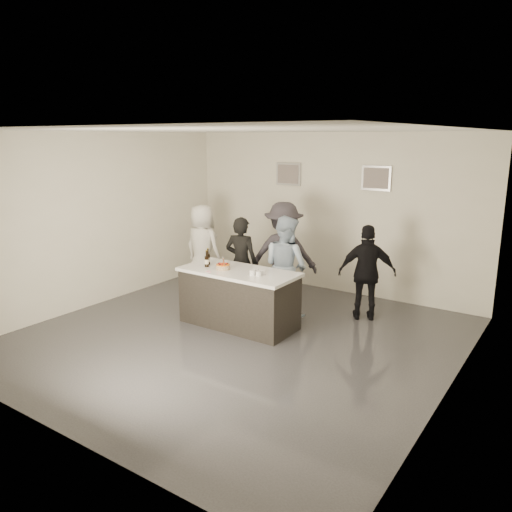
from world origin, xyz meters
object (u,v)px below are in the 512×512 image
person_guest_left (203,248)px  person_guest_right (367,273)px  beer_bottle_a (208,257)px  person_main_black (241,262)px  person_main_blue (286,266)px  cake (223,267)px  beer_bottle_b (207,259)px  bar_counter (239,298)px  person_guest_back (283,254)px

person_guest_left → person_guest_right: (3.26, 0.23, -0.05)m
beer_bottle_a → person_guest_right: (2.16, 1.39, -0.25)m
person_main_black → person_main_blue: size_ratio=0.95×
cake → beer_bottle_b: (-0.31, -0.02, 0.09)m
cake → person_guest_left: person_guest_left is taller
cake → person_guest_left: bearing=139.6°
cake → person_main_blue: 1.11m
bar_counter → person_main_black: person_main_black is taller
person_main_black → person_guest_back: 0.76m
person_main_black → beer_bottle_a: bearing=69.7°
person_main_black → person_guest_left: person_guest_left is taller
beer_bottle_a → person_main_black: size_ratio=0.16×
bar_counter → person_main_blue: person_main_blue is taller
beer_bottle_a → person_guest_back: size_ratio=0.14×
cake → person_main_black: person_main_black is taller
beer_bottle_a → person_guest_left: 1.61m
cake → person_guest_right: 2.32m
bar_counter → cake: (-0.24, -0.09, 0.49)m
bar_counter → cake: size_ratio=8.55×
bar_counter → person_main_black: size_ratio=1.17×
person_main_black → person_guest_back: bearing=-145.6°
person_guest_right → beer_bottle_b: bearing=9.8°
person_main_black → beer_bottle_b: bearing=75.6°
person_guest_back → beer_bottle_a: bearing=41.2°
cake → beer_bottle_a: beer_bottle_a is taller
beer_bottle_b → person_main_blue: 1.32m
person_guest_left → person_main_blue: bearing=173.5°
cake → person_main_blue: (0.58, 0.94, -0.10)m
person_main_black → bar_counter: bearing=111.6°
person_guest_back → cake: bearing=57.1°
bar_counter → cake: cake is taller
cake → person_main_black: size_ratio=0.14×
person_guest_back → person_guest_right: bearing=160.5°
cake → person_main_black: bearing=107.5°
beer_bottle_a → person_main_black: 0.80m
person_guest_left → person_guest_back: bearing=-173.0°
beer_bottle_a → person_main_black: (0.11, 0.76, -0.23)m
person_main_blue → person_guest_right: 1.32m
beer_bottle_a → person_guest_back: person_guest_back is taller
person_guest_back → bar_counter: bearing=66.5°
beer_bottle_b → person_guest_left: size_ratio=0.16×
bar_counter → person_guest_left: bearing=145.7°
cake → person_guest_back: bearing=79.8°
beer_bottle_b → person_guest_left: (-1.17, 1.28, -0.20)m
beer_bottle_a → beer_bottle_b: size_ratio=1.00×
person_main_black → person_guest_back: size_ratio=0.87×
bar_counter → beer_bottle_b: beer_bottle_b is taller
beer_bottle_b → person_guest_back: size_ratio=0.14×
bar_counter → beer_bottle_a: beer_bottle_a is taller
person_main_black → person_guest_left: bearing=-30.2°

